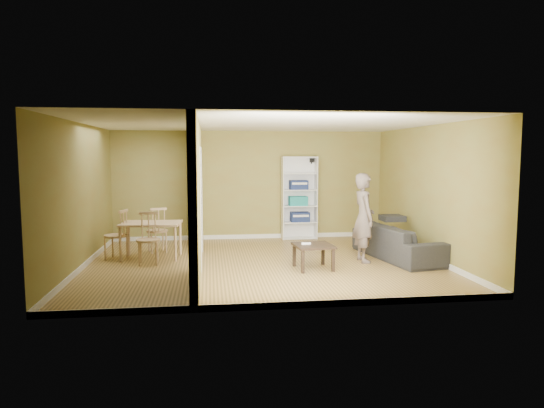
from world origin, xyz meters
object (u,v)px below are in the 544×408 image
Objects in this scene: coffee_table at (313,248)px; chair_near at (148,239)px; person at (364,210)px; chair_far at (157,229)px; chair_left at (116,234)px; bookshelf at (299,198)px; sofa at (398,236)px; dining_table at (151,226)px.

coffee_table is 0.68× the size of chair_near.
person is 4.28m from chair_far.
coffee_table is at bearing 86.48° from chair_left.
chair_left is 1.02× the size of chair_far.
bookshelf is at bearing 84.17° from coffee_table.
chair_far is at bearing 146.89° from coffee_table.
person is at bearing 94.65° from sofa.
dining_table reaches higher than coffee_table.
chair_near is (0.01, -0.56, -0.15)m from dining_table.
person is 0.99× the size of bookshelf.
chair_left is at bearing 20.71° from chair_far.
chair_left reaches higher than dining_table.
person is at bearing -11.67° from dining_table.
sofa is 0.98m from person.
dining_table is 1.19× the size of chair_far.
coffee_table is (-1.85, -0.67, -0.06)m from sofa.
bookshelf is 4.12m from chair_near.
sofa is 3.44× the size of coffee_table.
bookshelf reaches higher than chair_near.
chair_far is at bearing -158.79° from bookshelf.
coffee_table is 0.68× the size of chair_left.
chair_far is (-3.25, -1.26, -0.52)m from bookshelf.
chair_left reaches higher than sofa.
chair_left is (-4.73, 0.85, -0.50)m from person.
dining_table is at bearing -150.65° from bookshelf.
coffee_table is at bearing -23.76° from dining_table.
chair_left is at bearing 179.19° from dining_table.
coffee_table is at bearing 100.36° from sofa.
chair_left reaches higher than coffee_table.
chair_left reaches higher than chair_near.
chair_near is 1.16m from chair_far.
chair_near is at bearing 84.08° from person.
chair_far reaches higher than dining_table.
chair_near is (-4.05, 0.28, -0.51)m from person.
sofa is 2.33× the size of chair_left.
chair_left is (-5.51, 0.65, 0.05)m from sofa.
sofa is 2.38× the size of chair_far.
chair_near is (-4.82, 0.08, 0.05)m from sofa.
dining_table is at bearing 72.95° from sofa.
bookshelf is 2.06× the size of chair_near.
bookshelf reaches higher than sofa.
sofa is at bearing -7.57° from dining_table.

